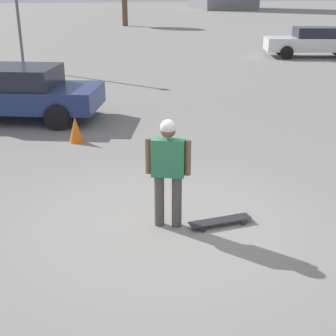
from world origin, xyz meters
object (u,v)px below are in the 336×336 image
at_px(person, 168,165).
at_px(traffic_cone, 76,129).
at_px(car_parked_far, 314,42).
at_px(skateboard, 220,221).
at_px(car_parked_near, 17,92).

relative_size(person, traffic_cone, 2.77).
height_order(person, traffic_cone, person).
bearing_deg(car_parked_far, traffic_cone, 58.22).
bearing_deg(traffic_cone, skateboard, -154.43).
relative_size(person, car_parked_near, 0.34).
bearing_deg(skateboard, car_parked_near, -70.98).
height_order(skateboard, car_parked_near, car_parked_near).
xyz_separation_m(person, traffic_cone, (4.28, 1.36, -0.66)).
xyz_separation_m(person, car_parked_near, (6.57, 2.85, -0.23)).
bearing_deg(skateboard, traffic_cone, -73.69).
height_order(person, car_parked_near, person).
relative_size(skateboard, car_parked_near, 0.21).
bearing_deg(skateboard, person, -18.98).
bearing_deg(car_parked_near, traffic_cone, 137.60).
bearing_deg(traffic_cone, person, -162.44).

